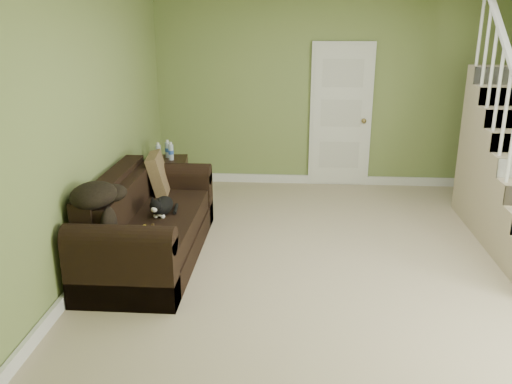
# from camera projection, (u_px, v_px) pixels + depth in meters

# --- Properties ---
(floor) EXTENTS (5.00, 5.50, 0.01)m
(floor) POSITION_uv_depth(u_px,v_px,m) (347.00, 266.00, 5.37)
(floor) COLOR tan
(floor) RESTS_ON ground
(wall_back) EXTENTS (5.00, 0.04, 2.60)m
(wall_back) POSITION_uv_depth(u_px,v_px,m) (334.00, 94.00, 7.56)
(wall_back) COLOR olive
(wall_back) RESTS_ON floor
(wall_front) EXTENTS (5.00, 0.04, 2.60)m
(wall_front) POSITION_uv_depth(u_px,v_px,m) (417.00, 276.00, 2.36)
(wall_front) COLOR olive
(wall_front) RESTS_ON floor
(wall_left) EXTENTS (0.04, 5.50, 2.60)m
(wall_left) POSITION_uv_depth(u_px,v_px,m) (88.00, 133.00, 5.13)
(wall_left) COLOR olive
(wall_left) RESTS_ON floor
(baseboard_back) EXTENTS (5.00, 0.04, 0.12)m
(baseboard_back) POSITION_uv_depth(u_px,v_px,m) (331.00, 180.00, 7.93)
(baseboard_back) COLOR white
(baseboard_back) RESTS_ON floor
(baseboard_left) EXTENTS (0.04, 5.50, 0.12)m
(baseboard_left) POSITION_uv_depth(u_px,v_px,m) (103.00, 253.00, 5.52)
(baseboard_left) COLOR white
(baseboard_left) RESTS_ON floor
(door) EXTENTS (0.86, 0.12, 2.02)m
(door) POSITION_uv_depth(u_px,v_px,m) (341.00, 116.00, 7.61)
(door) COLOR white
(door) RESTS_ON floor
(sofa) EXTENTS (0.94, 2.17, 0.86)m
(sofa) POSITION_uv_depth(u_px,v_px,m) (146.00, 227.00, 5.47)
(sofa) COLOR black
(sofa) RESTS_ON floor
(side_table) EXTENTS (0.56, 0.56, 0.84)m
(side_table) POSITION_uv_depth(u_px,v_px,m) (167.00, 182.00, 6.99)
(side_table) COLOR black
(side_table) RESTS_ON floor
(cat) EXTENTS (0.24, 0.50, 0.24)m
(cat) POSITION_uv_depth(u_px,v_px,m) (162.00, 206.00, 5.38)
(cat) COLOR black
(cat) RESTS_ON sofa
(banana) EXTENTS (0.13, 0.22, 0.06)m
(banana) POSITION_uv_depth(u_px,v_px,m) (145.00, 229.00, 4.97)
(banana) COLOR yellow
(banana) RESTS_ON sofa
(throw_pillow) EXTENTS (0.30, 0.51, 0.50)m
(throw_pillow) POSITION_uv_depth(u_px,v_px,m) (159.00, 175.00, 6.07)
(throw_pillow) COLOR #442F1B
(throw_pillow) RESTS_ON sofa
(throw_blanket) EXTENTS (0.52, 0.60, 0.21)m
(throw_blanket) POSITION_uv_depth(u_px,v_px,m) (94.00, 195.00, 4.68)
(throw_blanket) COLOR black
(throw_blanket) RESTS_ON sofa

